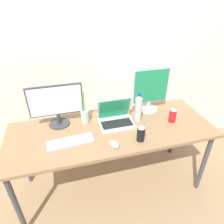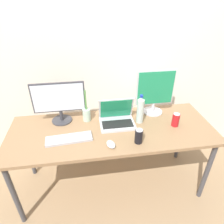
# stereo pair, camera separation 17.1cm
# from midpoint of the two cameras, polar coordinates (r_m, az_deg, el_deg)

# --- Properties ---
(ground_plane) EXTENTS (16.00, 16.00, 0.00)m
(ground_plane) POSITION_cam_midpoint_polar(r_m,az_deg,el_deg) (2.33, 2.23, -19.74)
(ground_plane) COLOR #9E7F5B
(wall_back) EXTENTS (7.00, 0.08, 2.60)m
(wall_back) POSITION_cam_midpoint_polar(r_m,az_deg,el_deg) (2.10, -0.11, 17.38)
(wall_back) COLOR silver
(wall_back) RESTS_ON ground
(work_desk) EXTENTS (1.85, 0.69, 0.74)m
(work_desk) POSITION_cam_midpoint_polar(r_m,az_deg,el_deg) (1.85, 2.66, -6.48)
(work_desk) COLOR #424247
(work_desk) RESTS_ON ground
(monitor_left) EXTENTS (0.47, 0.19, 0.39)m
(monitor_left) POSITION_cam_midpoint_polar(r_m,az_deg,el_deg) (1.84, -12.36, 3.11)
(monitor_left) COLOR #38383D
(monitor_left) RESTS_ON work_desk
(monitor_center) EXTENTS (0.37, 0.20, 0.45)m
(monitor_center) POSITION_cam_midpoint_polar(r_m,az_deg,el_deg) (2.00, 14.62, 5.71)
(monitor_center) COLOR silver
(monitor_center) RESTS_ON work_desk
(laptop_silver) EXTENTS (0.32, 0.24, 0.24)m
(laptop_silver) POSITION_cam_midpoint_polar(r_m,az_deg,el_deg) (1.86, 4.00, -1.79)
(laptop_silver) COLOR silver
(laptop_silver) RESTS_ON work_desk
(keyboard_main) EXTENTS (0.39, 0.15, 0.02)m
(keyboard_main) POSITION_cam_midpoint_polar(r_m,az_deg,el_deg) (1.70, -9.36, -7.67)
(keyboard_main) COLOR #B2B2B7
(keyboard_main) RESTS_ON work_desk
(mouse_by_keyboard) EXTENTS (0.09, 0.11, 0.03)m
(mouse_by_keyboard) POSITION_cam_midpoint_polar(r_m,az_deg,el_deg) (1.62, 2.74, -9.30)
(mouse_by_keyboard) COLOR silver
(mouse_by_keyboard) RESTS_ON work_desk
(water_bottle) EXTENTS (0.07, 0.07, 0.29)m
(water_bottle) POSITION_cam_midpoint_polar(r_m,az_deg,el_deg) (1.86, 10.72, 0.51)
(water_bottle) COLOR silver
(water_bottle) RESTS_ON work_desk
(soda_can_near_keyboard) EXTENTS (0.07, 0.07, 0.13)m
(soda_can_near_keyboard) POSITION_cam_midpoint_polar(r_m,az_deg,el_deg) (1.65, 10.62, -6.90)
(soda_can_near_keyboard) COLOR black
(soda_can_near_keyboard) RESTS_ON work_desk
(soda_can_by_laptop) EXTENTS (0.07, 0.07, 0.13)m
(soda_can_by_laptop) POSITION_cam_midpoint_polar(r_m,az_deg,el_deg) (1.93, 20.17, -2.17)
(soda_can_by_laptop) COLOR red
(soda_can_by_laptop) RESTS_ON work_desk
(bamboo_vase) EXTENTS (0.08, 0.08, 0.32)m
(bamboo_vase) POSITION_cam_midpoint_polar(r_m,az_deg,el_deg) (1.89, -4.71, -0.67)
(bamboo_vase) COLOR #B2D1B7
(bamboo_vase) RESTS_ON work_desk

